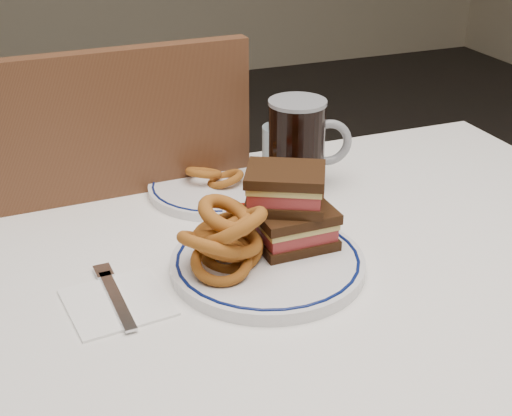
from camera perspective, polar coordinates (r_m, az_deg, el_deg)
name	(u,v)px	position (r m, az deg, el deg)	size (l,w,h in m)	color
dining_table	(288,321)	(1.13, 2.56, -9.01)	(1.27, 0.87, 0.75)	white
chair_far	(120,253)	(1.52, -10.81, -3.59)	(0.48, 0.48, 1.01)	#402414
main_plate	(268,263)	(1.05, 0.94, -4.41)	(0.29, 0.29, 0.02)	silver
reuben_sandwich	(290,208)	(1.06, 2.72, 0.04)	(0.14, 0.13, 0.12)	black
onion_rings_main	(226,238)	(1.01, -2.44, -2.42)	(0.15, 0.13, 0.14)	brown
ketchup_ramekin	(241,218)	(1.12, -1.19, -0.82)	(0.06, 0.06, 0.03)	white
beer_mug	(298,145)	(1.27, 3.42, 5.02)	(0.15, 0.10, 0.17)	black
water_glass	(282,157)	(1.30, 2.10, 4.12)	(0.07, 0.07, 0.12)	#A2C1D1
far_plate	(215,187)	(1.29, -3.32, 1.69)	(0.24, 0.24, 0.02)	silver
onion_rings_far	(215,176)	(1.29, -3.31, 2.57)	(0.11, 0.09, 0.05)	brown
napkin_fork	(117,301)	(1.00, -11.08, -7.29)	(0.15, 0.18, 0.01)	white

